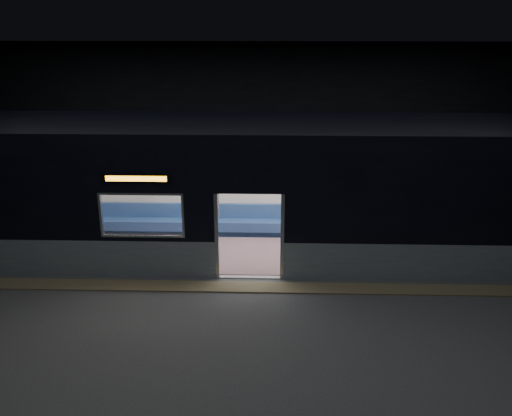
{
  "coord_description": "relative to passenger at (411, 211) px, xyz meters",
  "views": [
    {
      "loc": [
        0.49,
        -10.21,
        5.69
      ],
      "look_at": [
        0.11,
        2.3,
        1.27
      ],
      "focal_mm": 38.0,
      "sensor_mm": 36.0,
      "label": 1
    }
  ],
  "objects": [
    {
      "name": "tactile_strip",
      "position": [
        -4.23,
        -3.0,
        -0.76
      ],
      "size": [
        22.8,
        0.5,
        0.03
      ],
      "primitive_type": "cube",
      "color": "#8C7F59",
      "rests_on": "station_floor"
    },
    {
      "name": "handbag",
      "position": [
        0.01,
        -0.21,
        -0.11
      ],
      "size": [
        0.32,
        0.29,
        0.14
      ],
      "primitive_type": "cube",
      "rotation": [
        0.0,
        0.0,
        0.19
      ],
      "color": "black",
      "rests_on": "passenger"
    },
    {
      "name": "passenger",
      "position": [
        0.0,
        0.0,
        0.0
      ],
      "size": [
        0.41,
        0.67,
        1.32
      ],
      "rotation": [
        0.0,
        0.0,
        0.17
      ],
      "color": "black",
      "rests_on": "metro_car"
    },
    {
      "name": "transit_map",
      "position": [
        -1.41,
        0.31,
        0.68
      ],
      "size": [
        0.94,
        0.03,
        0.61
      ],
      "primitive_type": "cube",
      "color": "white",
      "rests_on": "metro_car"
    },
    {
      "name": "station_envelope",
      "position": [
        -4.23,
        -3.55,
        2.89
      ],
      "size": [
        24.0,
        14.0,
        5.0
      ],
      "color": "black",
      "rests_on": "station_floor"
    },
    {
      "name": "metro_car",
      "position": [
        -4.24,
        -1.0,
        1.07
      ],
      "size": [
        18.0,
        3.04,
        3.35
      ],
      "color": "#92A3AE",
      "rests_on": "station_floor"
    },
    {
      "name": "station_floor",
      "position": [
        -4.23,
        -3.55,
        -0.78
      ],
      "size": [
        24.0,
        14.0,
        0.01
      ],
      "primitive_type": "cube",
      "color": "#47494C",
      "rests_on": "ground"
    }
  ]
}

